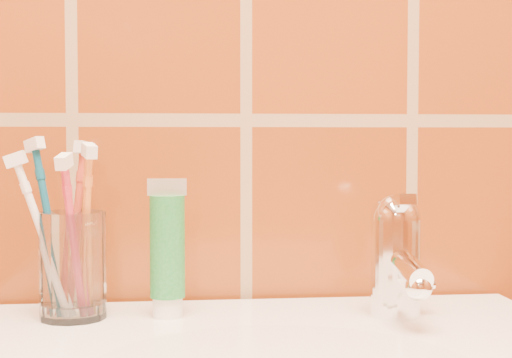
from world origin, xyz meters
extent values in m
cylinder|color=white|center=(-0.17, 1.12, 0.90)|extent=(0.07, 0.07, 0.10)
cylinder|color=white|center=(-0.08, 1.11, 0.86)|extent=(0.03, 0.03, 0.02)
cylinder|color=#1A6E2B|center=(-0.08, 1.11, 0.92)|extent=(0.03, 0.03, 0.10)
cube|color=beige|center=(-0.08, 1.11, 0.98)|extent=(0.04, 0.00, 0.02)
cylinder|color=white|center=(0.14, 1.09, 0.90)|extent=(0.05, 0.05, 0.09)
sphere|color=white|center=(0.14, 1.09, 0.94)|extent=(0.05, 0.05, 0.05)
cylinder|color=white|center=(0.14, 1.06, 0.91)|extent=(0.02, 0.09, 0.03)
cube|color=white|center=(0.14, 1.08, 0.96)|extent=(0.02, 0.06, 0.01)
camera|label=1|loc=(-0.08, 0.36, 1.02)|focal=55.00mm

